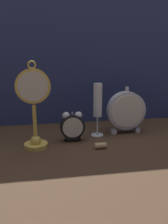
{
  "coord_description": "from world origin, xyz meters",
  "views": [
    {
      "loc": [
        -0.16,
        -0.85,
        0.36
      ],
      "look_at": [
        0.0,
        0.08,
        0.11
      ],
      "focal_mm": 40.0,
      "sensor_mm": 36.0,
      "label": 1
    }
  ],
  "objects_px": {
    "mantel_clock_silver": "(126,111)",
    "pocket_watch_on_stand": "(34,108)",
    "alarm_clock_twin_bell": "(72,125)",
    "champagne_flute": "(98,104)",
    "wine_cork": "(100,146)"
  },
  "relations": [
    {
      "from": "mantel_clock_silver",
      "to": "champagne_flute",
      "type": "relative_size",
      "value": 0.91
    },
    {
      "from": "mantel_clock_silver",
      "to": "wine_cork",
      "type": "xyz_separation_m",
      "value": [
        -0.15,
        -0.15,
        -0.09
      ]
    },
    {
      "from": "pocket_watch_on_stand",
      "to": "champagne_flute",
      "type": "distance_m",
      "value": 0.27
    },
    {
      "from": "alarm_clock_twin_bell",
      "to": "mantel_clock_silver",
      "type": "height_order",
      "value": "mantel_clock_silver"
    },
    {
      "from": "wine_cork",
      "to": "alarm_clock_twin_bell",
      "type": "bearing_deg",
      "value": 134.7
    },
    {
      "from": "pocket_watch_on_stand",
      "to": "wine_cork",
      "type": "xyz_separation_m",
      "value": [
        0.23,
        -0.05,
        -0.14
      ]
    },
    {
      "from": "alarm_clock_twin_bell",
      "to": "champagne_flute",
      "type": "xyz_separation_m",
      "value": [
        0.11,
        0.05,
        0.07
      ]
    },
    {
      "from": "alarm_clock_twin_bell",
      "to": "wine_cork",
      "type": "relative_size",
      "value": 2.85
    },
    {
      "from": "mantel_clock_silver",
      "to": "champagne_flute",
      "type": "distance_m",
      "value": 0.13
    },
    {
      "from": "alarm_clock_twin_bell",
      "to": "mantel_clock_silver",
      "type": "relative_size",
      "value": 0.59
    },
    {
      "from": "mantel_clock_silver",
      "to": "champagne_flute",
      "type": "xyz_separation_m",
      "value": [
        -0.13,
        -0.01,
        0.04
      ]
    },
    {
      "from": "mantel_clock_silver",
      "to": "wine_cork",
      "type": "distance_m",
      "value": 0.23
    },
    {
      "from": "alarm_clock_twin_bell",
      "to": "champagne_flute",
      "type": "relative_size",
      "value": 0.54
    },
    {
      "from": "pocket_watch_on_stand",
      "to": "mantel_clock_silver",
      "type": "bearing_deg",
      "value": 14.89
    },
    {
      "from": "mantel_clock_silver",
      "to": "pocket_watch_on_stand",
      "type": "bearing_deg",
      "value": -165.11
    }
  ]
}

